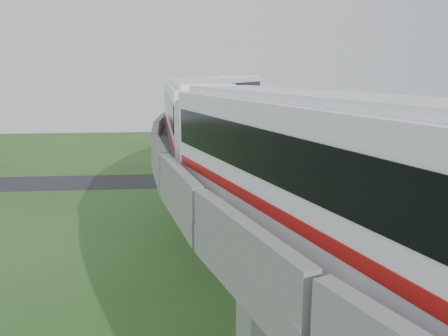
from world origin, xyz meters
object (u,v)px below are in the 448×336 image
Objects in this scene: metro_train at (226,104)px; car_red at (440,293)px; car_dark at (395,233)px; car_white at (427,322)px.

car_red is (13.13, -6.83, -11.61)m from metro_train.
metro_train is at bearing 99.78° from car_dark.
car_dark is at bearing 14.05° from metro_train.
car_white is 0.95× the size of car_dark.
car_red is at bearing 163.98° from car_dark.
metro_train is 15.38× the size of car_red.
car_white is at bearing 156.43° from car_dark.
car_dark is (15.35, 3.84, -11.70)m from metro_train.
car_red is at bearing -27.50° from metro_train.
car_white is 14.56m from car_dark.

